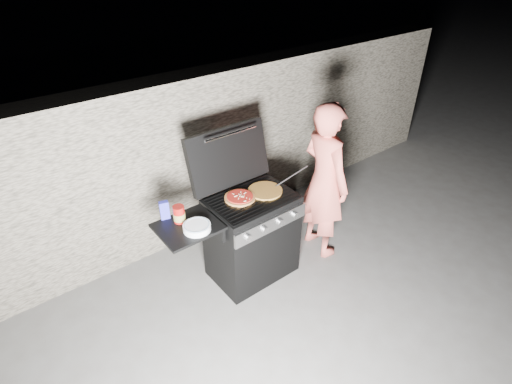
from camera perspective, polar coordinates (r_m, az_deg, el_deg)
ground at (r=4.22m, az=-0.55°, el=-11.16°), size 50.00×50.00×0.00m
stone_wall at (r=4.42m, az=-8.96°, el=5.03°), size 8.00×0.35×1.80m
gas_grill at (r=3.81m, az=-3.59°, el=-7.79°), size 1.34×0.79×0.91m
pizza_topped at (r=3.63m, az=-2.31°, el=-0.74°), size 0.29×0.29×0.03m
pizza_plain at (r=3.73m, az=1.33°, el=0.20°), size 0.34×0.34×0.02m
sauce_jar at (r=3.38m, az=-10.94°, el=-3.11°), size 0.13×0.13×0.15m
blue_carton at (r=3.44m, az=-12.95°, el=-2.55°), size 0.09×0.06×0.16m
plate_stack at (r=3.29m, az=-8.44°, el=-5.00°), size 0.30×0.30×0.05m
person at (r=4.09m, az=9.76°, el=1.51°), size 0.47×0.65×1.68m
tongs at (r=3.88m, az=4.87°, el=2.15°), size 0.47×0.02×0.09m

